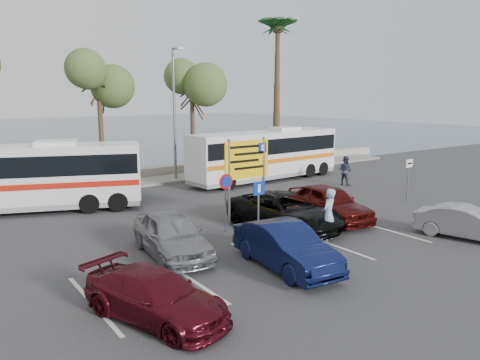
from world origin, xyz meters
TOP-DOWN VIEW (x-y plane):
  - ground at (0.00, 0.00)m, footprint 120.00×120.00m
  - kerb_strip at (0.00, 14.00)m, footprint 44.00×2.40m
  - seawall at (0.00, 16.00)m, footprint 48.00×0.80m
  - sea at (0.00, 60.00)m, footprint 140.00×140.00m
  - tree_mid at (-1.50, 14.00)m, footprint 3.20×3.20m
  - tree_right at (4.50, 14.00)m, footprint 3.20×3.20m
  - palm_tree at (11.50, 14.00)m, footprint 4.80×4.80m
  - street_lamp_right at (3.00, 13.52)m, footprint 0.45×1.15m
  - direction_sign at (1.00, 3.20)m, footprint 2.20×0.12m
  - sign_no_stop at (-0.60, 2.38)m, footprint 0.60×0.08m
  - sign_parking at (-0.20, 0.79)m, footprint 0.50×0.07m
  - sign_taxi at (9.80, 1.49)m, footprint 0.50×0.07m
  - lane_markings at (-1.14, -1.00)m, footprint 12.02×4.20m
  - coach_bus_left at (-6.50, 10.50)m, footprint 10.73×5.80m
  - coach_bus_right at (7.75, 10.50)m, footprint 10.79×2.99m
  - car_silver_a at (-3.60, 1.15)m, footprint 2.32×4.57m
  - car_blue at (-1.20, -1.92)m, footprint 1.91×4.39m
  - car_maroon at (-6.00, -2.69)m, footprint 2.89×4.38m
  - car_red at (4.05, 1.35)m, footprint 2.39×4.73m
  - suv_black at (1.65, 1.50)m, footprint 2.85×5.42m
  - car_silver_b at (6.45, -3.50)m, footprint 2.31×3.94m
  - pedestrian_near at (2.00, -0.63)m, footprint 0.84×0.70m
  - pedestrian_far at (10.72, 6.50)m, footprint 0.84×0.98m

SIDE VIEW (x-z plane):
  - ground at x=0.00m, z-range 0.00..0.00m
  - lane_markings at x=-1.14m, z-range 0.00..0.01m
  - sea at x=0.00m, z-range 0.01..0.01m
  - kerb_strip at x=0.00m, z-range 0.00..0.15m
  - seawall at x=0.00m, z-range 0.00..0.60m
  - car_maroon at x=-6.00m, z-range 0.00..1.18m
  - car_silver_b at x=6.45m, z-range 0.00..1.23m
  - car_blue at x=-1.20m, z-range 0.00..1.41m
  - suv_black at x=1.65m, z-range 0.00..1.46m
  - car_silver_a at x=-3.60m, z-range 0.00..1.49m
  - car_red at x=4.05m, z-range 0.00..1.55m
  - pedestrian_far at x=10.72m, z-range 0.00..1.77m
  - pedestrian_near at x=2.00m, z-range 0.00..1.96m
  - sign_taxi at x=9.80m, z-range 0.32..2.52m
  - sign_parking at x=-0.20m, z-range 0.34..2.59m
  - coach_bus_left at x=-6.50m, z-range -0.12..3.19m
  - coach_bus_right at x=7.75m, z-range -0.12..3.20m
  - sign_no_stop at x=-0.60m, z-range 0.40..2.75m
  - direction_sign at x=1.00m, z-range 0.63..4.23m
  - street_lamp_right at x=3.00m, z-range 0.59..8.60m
  - tree_right at x=4.50m, z-range 2.47..9.87m
  - tree_mid at x=-1.50m, z-range 2.65..10.65m
  - palm_tree at x=11.50m, z-range 4.27..15.47m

